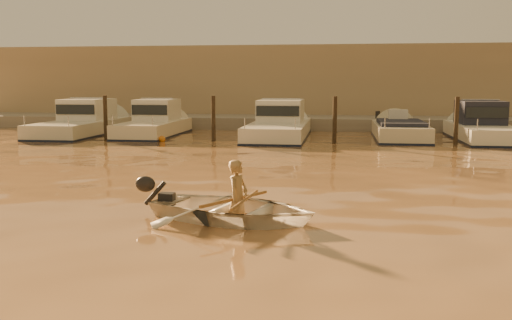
% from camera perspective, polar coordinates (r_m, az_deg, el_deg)
% --- Properties ---
extents(ground_plane, '(160.00, 160.00, 0.00)m').
position_cam_1_polar(ground_plane, '(11.07, 8.21, -5.90)').
color(ground_plane, olive).
rests_on(ground_plane, ground).
extents(dinghy, '(3.76, 3.12, 0.67)m').
position_cam_1_polar(dinghy, '(10.85, -2.30, -4.93)').
color(dinghy, silver).
rests_on(dinghy, ground_plane).
extents(person, '(0.48, 0.61, 1.47)m').
position_cam_1_polar(person, '(10.76, -1.82, -3.86)').
color(person, olive).
rests_on(person, dinghy).
extents(outboard_motor, '(0.97, 0.63, 0.70)m').
position_cam_1_polar(outboard_motor, '(11.56, -9.00, -3.91)').
color(outboard_motor, black).
rests_on(outboard_motor, dinghy).
extents(oar_port, '(0.19, 2.10, 0.13)m').
position_cam_1_polar(oar_port, '(10.70, -1.10, -4.00)').
color(oar_port, brown).
rests_on(oar_port, dinghy).
extents(oar_starboard, '(0.96, 1.92, 0.13)m').
position_cam_1_polar(oar_starboard, '(10.79, -2.06, -3.91)').
color(oar_starboard, brown).
rests_on(oar_starboard, dinghy).
extents(moored_boat_0, '(2.57, 8.06, 1.75)m').
position_cam_1_polar(moored_boat_0, '(29.67, -17.03, 3.66)').
color(moored_boat_0, beige).
rests_on(moored_boat_0, ground_plane).
extents(moored_boat_1, '(2.28, 6.76, 1.75)m').
position_cam_1_polar(moored_boat_1, '(28.29, -10.21, 3.69)').
color(moored_boat_1, beige).
rests_on(moored_boat_1, ground_plane).
extents(moored_boat_2, '(2.60, 8.59, 1.75)m').
position_cam_1_polar(moored_boat_2, '(26.98, 2.34, 3.61)').
color(moored_boat_2, silver).
rests_on(moored_boat_2, ground_plane).
extents(moored_boat_3, '(2.23, 6.38, 0.95)m').
position_cam_1_polar(moored_boat_3, '(27.01, 14.18, 2.53)').
color(moored_boat_3, beige).
rests_on(moored_boat_3, ground_plane).
extents(moored_boat_4, '(2.33, 7.17, 1.75)m').
position_cam_1_polar(moored_boat_4, '(27.59, 21.73, 3.15)').
color(moored_boat_4, white).
rests_on(moored_boat_4, ground_plane).
extents(piling_0, '(0.18, 0.18, 2.20)m').
position_cam_1_polar(piling_0, '(26.76, -14.81, 3.91)').
color(piling_0, '#2D2319').
rests_on(piling_0, ground_plane).
extents(piling_1, '(0.18, 0.18, 2.20)m').
position_cam_1_polar(piling_1, '(25.22, -4.28, 3.92)').
color(piling_1, '#2D2319').
rests_on(piling_1, ground_plane).
extents(piling_2, '(0.18, 0.18, 2.20)m').
position_cam_1_polar(piling_2, '(24.62, 7.88, 3.78)').
color(piling_2, '#2D2319').
rests_on(piling_2, ground_plane).
extents(piling_3, '(0.18, 0.18, 2.20)m').
position_cam_1_polar(piling_3, '(25.09, 19.40, 3.48)').
color(piling_3, '#2D2319').
rests_on(piling_3, ground_plane).
extents(fender_a, '(0.30, 0.30, 0.30)m').
position_cam_1_polar(fender_a, '(26.97, -17.70, 2.12)').
color(fender_a, silver).
rests_on(fender_a, ground_plane).
extents(fender_b, '(0.30, 0.30, 0.30)m').
position_cam_1_polar(fender_b, '(25.42, -9.39, 2.06)').
color(fender_b, orange).
rests_on(fender_b, ground_plane).
extents(fender_c, '(0.30, 0.30, 0.30)m').
position_cam_1_polar(fender_c, '(23.56, 3.79, 1.70)').
color(fender_c, silver).
rests_on(fender_c, ground_plane).
extents(fender_d, '(0.30, 0.30, 0.30)m').
position_cam_1_polar(fender_d, '(24.79, 14.21, 1.78)').
color(fender_d, orange).
rests_on(fender_d, ground_plane).
extents(quay, '(52.00, 4.00, 1.00)m').
position_cam_1_polar(quay, '(32.35, 8.33, 3.39)').
color(quay, gray).
rests_on(quay, ground_plane).
extents(waterfront_building, '(46.00, 7.00, 4.80)m').
position_cam_1_polar(waterfront_building, '(37.76, 8.40, 7.43)').
color(waterfront_building, '#9E8466').
rests_on(waterfront_building, quay).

